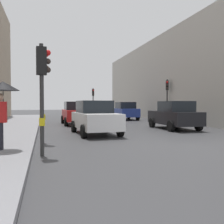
{
  "coord_description": "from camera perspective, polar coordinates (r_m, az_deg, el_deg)",
  "views": [
    {
      "loc": [
        -5.23,
        -8.52,
        1.61
      ],
      "look_at": [
        -0.65,
        8.88,
        1.02
      ],
      "focal_mm": 41.17,
      "sensor_mm": 36.0,
      "label": 1
    }
  ],
  "objects": [
    {
      "name": "car_white_compact",
      "position": [
        13.52,
        -3.81,
        -1.22
      ],
      "size": [
        2.22,
        4.3,
        1.76
      ],
      "color": "silver",
      "rests_on": "ground"
    },
    {
      "name": "traffic_light_far_median",
      "position": [
        32.34,
        -4.22,
        3.35
      ],
      "size": [
        0.25,
        0.43,
        3.54
      ],
      "color": "#2D2D2D",
      "rests_on": "ground"
    },
    {
      "name": "sidewalk_kerb",
      "position": [
        14.75,
        -22.82,
        -4.21
      ],
      "size": [
        3.39,
        40.0,
        0.16
      ],
      "primitive_type": "cube",
      "color": "gray",
      "rests_on": "ground"
    },
    {
      "name": "ground_plane",
      "position": [
        10.13,
        16.7,
        -7.33
      ],
      "size": [
        120.0,
        120.0,
        0.0
      ],
      "primitive_type": "plane",
      "color": "#38383A"
    },
    {
      "name": "car_dark_suv",
      "position": [
        16.57,
        13.68,
        -0.7
      ],
      "size": [
        2.05,
        4.22,
        1.76
      ],
      "color": "black",
      "rests_on": "ground"
    },
    {
      "name": "traffic_light_mid_street",
      "position": [
        23.31,
        12.15,
        4.25
      ],
      "size": [
        0.34,
        0.45,
        3.75
      ],
      "color": "#2D2D2D",
      "rests_on": "ground"
    },
    {
      "name": "car_blue_van",
      "position": [
        25.81,
        2.86,
        0.25
      ],
      "size": [
        2.02,
        4.2,
        1.76
      ],
      "color": "navy",
      "rests_on": "ground"
    },
    {
      "name": "traffic_light_near_left",
      "position": [
        8.12,
        -15.2,
        7.12
      ],
      "size": [
        0.44,
        0.26,
        3.42
      ],
      "color": "#2D2D2D",
      "rests_on": "ground"
    },
    {
      "name": "building_facade_right",
      "position": [
        31.31,
        17.95,
        6.42
      ],
      "size": [
        12.0,
        29.31,
        8.27
      ],
      "primitive_type": "cube",
      "color": "#B2ADA3",
      "rests_on": "ground"
    },
    {
      "name": "traffic_light_near_right",
      "position": [
        10.82,
        -15.13,
        7.32
      ],
      "size": [
        0.45,
        0.34,
        3.84
      ],
      "color": "#2D2D2D",
      "rests_on": "ground"
    },
    {
      "name": "pedestrian_with_umbrella",
      "position": [
        8.75,
        -23.23,
        3.26
      ],
      "size": [
        1.0,
        1.0,
        2.14
      ],
      "color": "black",
      "rests_on": "sidewalk_kerb"
    },
    {
      "name": "car_red_sedan",
      "position": [
        19.96,
        -8.02,
        -0.24
      ],
      "size": [
        2.08,
        4.23,
        1.76
      ],
      "color": "red",
      "rests_on": "ground"
    }
  ]
}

